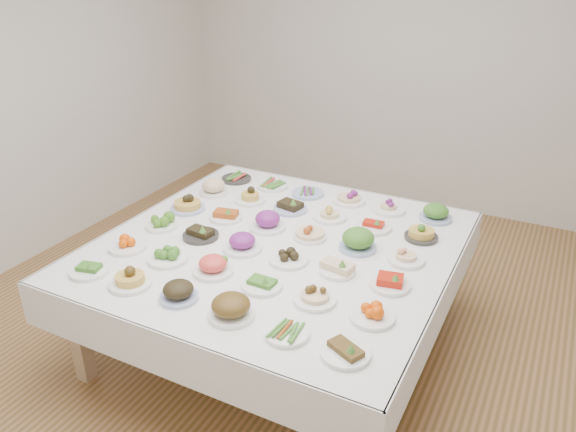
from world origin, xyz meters
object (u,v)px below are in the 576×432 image
at_px(display_table, 277,253).
at_px(dish_0, 89,268).
at_px(dish_35, 436,211).
at_px(dish_18, 187,200).

height_order(display_table, dish_0, dish_0).
bearing_deg(dish_0, dish_35, 45.45).
xyz_separation_m(display_table, dish_18, (-0.81, 0.15, 0.14)).
bearing_deg(dish_35, display_table, -134.76).
xyz_separation_m(display_table, dish_0, (-0.79, -0.81, 0.10)).
bearing_deg(dish_0, dish_18, 91.11).
bearing_deg(dish_18, display_table, -10.74).
relative_size(dish_0, dish_18, 0.92).
bearing_deg(dish_35, dish_18, -157.87).
bearing_deg(display_table, dish_18, 169.26).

